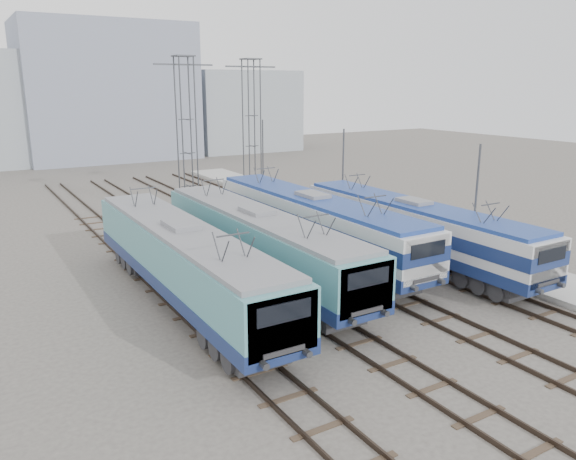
{
  "coord_description": "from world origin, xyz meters",
  "views": [
    {
      "loc": [
        -15.24,
        -18.14,
        10.03
      ],
      "look_at": [
        -0.17,
        7.0,
        2.4
      ],
      "focal_mm": 35.0,
      "sensor_mm": 36.0,
      "label": 1
    }
  ],
  "objects_px": {
    "mast_front": "(475,209)",
    "catenary_tower_east": "(252,126)",
    "catenary_tower_west": "(187,131)",
    "locomotive_center_left": "(259,241)",
    "mast_rear": "(263,159)",
    "locomotive_center_right": "(314,221)",
    "locomotive_far_left": "(184,259)",
    "safety_cone": "(541,282)",
    "locomotive_far_right": "(415,226)",
    "mast_mid": "(343,178)"
  },
  "relations": [
    {
      "from": "catenary_tower_east",
      "to": "safety_cone",
      "type": "bearing_deg",
      "value": -84.7
    },
    {
      "from": "mast_rear",
      "to": "mast_mid",
      "type": "bearing_deg",
      "value": -90.0
    },
    {
      "from": "mast_front",
      "to": "catenary_tower_west",
      "type": "bearing_deg",
      "value": 113.27
    },
    {
      "from": "locomotive_center_left",
      "to": "locomotive_center_right",
      "type": "bearing_deg",
      "value": 20.76
    },
    {
      "from": "locomotive_center_left",
      "to": "safety_cone",
      "type": "relative_size",
      "value": 34.2
    },
    {
      "from": "mast_rear",
      "to": "locomotive_far_right",
      "type": "bearing_deg",
      "value": -94.94
    },
    {
      "from": "catenary_tower_west",
      "to": "mast_front",
      "type": "bearing_deg",
      "value": -66.73
    },
    {
      "from": "catenary_tower_east",
      "to": "mast_front",
      "type": "relative_size",
      "value": 1.71
    },
    {
      "from": "mast_mid",
      "to": "locomotive_center_right",
      "type": "bearing_deg",
      "value": -137.12
    },
    {
      "from": "catenary_tower_west",
      "to": "mast_front",
      "type": "distance_m",
      "value": 22.0
    },
    {
      "from": "locomotive_center_left",
      "to": "mast_mid",
      "type": "bearing_deg",
      "value": 35.01
    },
    {
      "from": "mast_front",
      "to": "catenary_tower_east",
      "type": "bearing_deg",
      "value": 95.45
    },
    {
      "from": "locomotive_far_left",
      "to": "safety_cone",
      "type": "height_order",
      "value": "locomotive_far_left"
    },
    {
      "from": "locomotive_center_left",
      "to": "mast_front",
      "type": "bearing_deg",
      "value": -22.07
    },
    {
      "from": "locomotive_far_right",
      "to": "mast_mid",
      "type": "relative_size",
      "value": 2.48
    },
    {
      "from": "locomotive_far_right",
      "to": "safety_cone",
      "type": "height_order",
      "value": "locomotive_far_right"
    },
    {
      "from": "locomotive_far_left",
      "to": "mast_mid",
      "type": "bearing_deg",
      "value": 29.7
    },
    {
      "from": "locomotive_center_left",
      "to": "catenary_tower_west",
      "type": "distance_m",
      "value": 16.36
    },
    {
      "from": "locomotive_far_right",
      "to": "catenary_tower_east",
      "type": "bearing_deg",
      "value": 90.74
    },
    {
      "from": "mast_mid",
      "to": "mast_rear",
      "type": "height_order",
      "value": "same"
    },
    {
      "from": "locomotive_far_right",
      "to": "mast_mid",
      "type": "bearing_deg",
      "value": 78.89
    },
    {
      "from": "locomotive_far_right",
      "to": "mast_mid",
      "type": "distance_m",
      "value": 9.69
    },
    {
      "from": "locomotive_center_right",
      "to": "mast_rear",
      "type": "height_order",
      "value": "mast_rear"
    },
    {
      "from": "locomotive_far_right",
      "to": "safety_cone",
      "type": "bearing_deg",
      "value": -72.09
    },
    {
      "from": "mast_front",
      "to": "mast_mid",
      "type": "xyz_separation_m",
      "value": [
        0.0,
        12.0,
        0.0
      ]
    },
    {
      "from": "locomotive_center_left",
      "to": "mast_front",
      "type": "distance_m",
      "value": 11.77
    },
    {
      "from": "locomotive_far_right",
      "to": "catenary_tower_west",
      "type": "distance_m",
      "value": 19.2
    },
    {
      "from": "locomotive_far_left",
      "to": "locomotive_center_right",
      "type": "xyz_separation_m",
      "value": [
        9.0,
        2.86,
        0.07
      ]
    },
    {
      "from": "mast_front",
      "to": "mast_mid",
      "type": "height_order",
      "value": "same"
    },
    {
      "from": "mast_front",
      "to": "mast_rear",
      "type": "relative_size",
      "value": 1.0
    },
    {
      "from": "locomotive_center_right",
      "to": "catenary_tower_east",
      "type": "bearing_deg",
      "value": 75.03
    },
    {
      "from": "locomotive_far_left",
      "to": "catenary_tower_east",
      "type": "bearing_deg",
      "value": 54.76
    },
    {
      "from": "catenary_tower_east",
      "to": "locomotive_center_right",
      "type": "bearing_deg",
      "value": -104.97
    },
    {
      "from": "catenary_tower_west",
      "to": "safety_cone",
      "type": "bearing_deg",
      "value": -69.72
    },
    {
      "from": "locomotive_far_right",
      "to": "catenary_tower_west",
      "type": "xyz_separation_m",
      "value": [
        -6.75,
        17.43,
        4.42
      ]
    },
    {
      "from": "locomotive_center_left",
      "to": "mast_rear",
      "type": "distance_m",
      "value": 22.44
    },
    {
      "from": "catenary_tower_west",
      "to": "mast_front",
      "type": "xyz_separation_m",
      "value": [
        8.6,
        -20.0,
        -3.14
      ]
    },
    {
      "from": "locomotive_center_left",
      "to": "catenary_tower_east",
      "type": "distance_m",
      "value": 20.14
    },
    {
      "from": "catenary_tower_east",
      "to": "mast_mid",
      "type": "distance_m",
      "value": 10.69
    },
    {
      "from": "locomotive_center_left",
      "to": "locomotive_far_right",
      "type": "height_order",
      "value": "locomotive_center_left"
    },
    {
      "from": "locomotive_far_left",
      "to": "catenary_tower_west",
      "type": "xyz_separation_m",
      "value": [
        6.75,
        16.76,
        4.36
      ]
    },
    {
      "from": "catenary_tower_west",
      "to": "locomotive_far_left",
      "type": "bearing_deg",
      "value": -111.94
    },
    {
      "from": "locomotive_far_left",
      "to": "locomotive_center_right",
      "type": "distance_m",
      "value": 9.44
    },
    {
      "from": "catenary_tower_west",
      "to": "locomotive_center_left",
      "type": "bearing_deg",
      "value": -98.21
    },
    {
      "from": "catenary_tower_east",
      "to": "locomotive_far_left",
      "type": "bearing_deg",
      "value": -125.24
    },
    {
      "from": "locomotive_center_right",
      "to": "safety_cone",
      "type": "relative_size",
      "value": 35.16
    },
    {
      "from": "locomotive_center_left",
      "to": "catenary_tower_west",
      "type": "relative_size",
      "value": 1.5
    },
    {
      "from": "locomotive_center_left",
      "to": "locomotive_far_right",
      "type": "xyz_separation_m",
      "value": [
        9.0,
        -1.82,
        -0.02
      ]
    },
    {
      "from": "locomotive_center_right",
      "to": "catenary_tower_west",
      "type": "bearing_deg",
      "value": 99.2
    },
    {
      "from": "mast_mid",
      "to": "catenary_tower_west",
      "type": "bearing_deg",
      "value": 137.07
    }
  ]
}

